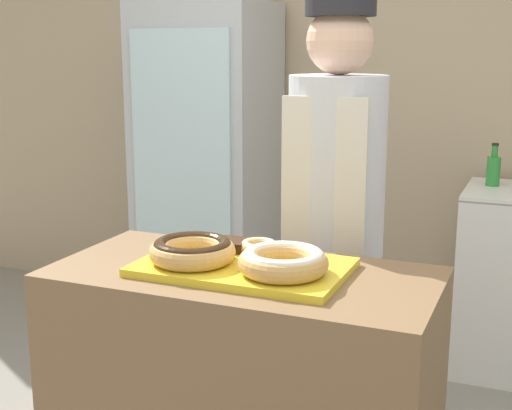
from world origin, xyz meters
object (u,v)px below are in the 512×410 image
brownie_back_right (286,251)px  bottle_green (493,169)px  beverage_fridge (208,168)px  donut_mini_center (259,246)px  brownie_back_left (233,245)px  donut_light_glaze (283,261)px  serving_tray (243,267)px  donut_chocolate_glaze (192,250)px  baker_person (335,228)px

brownie_back_right → bottle_green: 1.77m
beverage_fridge → bottle_green: 1.55m
donut_mini_center → bottle_green: size_ratio=0.57×
brownie_back_left → brownie_back_right: same height
donut_light_glaze → beverage_fridge: (-1.13, 1.80, -0.09)m
serving_tray → brownie_back_left: size_ratio=6.24×
bottle_green → brownie_back_right: bearing=-105.4°
donut_mini_center → brownie_back_left: bearing=-180.0°
donut_mini_center → bottle_green: 1.79m
donut_mini_center → beverage_fridge: (-0.99, 1.63, -0.07)m
serving_tray → beverage_fridge: beverage_fridge is taller
donut_chocolate_glaze → brownie_back_right: (0.23, 0.17, -0.02)m
brownie_back_left → donut_mini_center: bearing=0.0°
brownie_back_right → baker_person: bearing=87.2°
serving_tray → brownie_back_right: size_ratio=6.24×
serving_tray → bottle_green: bearing=73.0°
serving_tray → donut_chocolate_glaze: 0.16m
donut_mini_center → beverage_fridge: 1.91m
donut_chocolate_glaze → bottle_green: bottle_green is taller
donut_chocolate_glaze → brownie_back_right: 0.29m
donut_mini_center → bottle_green: bottle_green is taller
brownie_back_left → bottle_green: 1.82m
brownie_back_right → serving_tray: bearing=-126.0°
donut_chocolate_glaze → brownie_back_left: (0.05, 0.17, -0.02)m
brownie_back_right → donut_light_glaze: bearing=-72.0°
baker_person → donut_chocolate_glaze: bearing=-112.3°
brownie_back_left → bottle_green: (0.65, 1.70, 0.01)m
serving_tray → donut_chocolate_glaze: (-0.14, -0.05, 0.05)m
brownie_back_left → baker_person: (0.20, 0.45, -0.03)m
donut_chocolate_glaze → baker_person: (0.25, 0.62, -0.06)m
brownie_back_right → beverage_fridge: (-1.08, 1.63, -0.07)m
donut_mini_center → brownie_back_left: (-0.09, -0.00, -0.00)m
donut_chocolate_glaze → baker_person: bearing=67.7°
donut_light_glaze → brownie_back_right: bearing=108.0°
donut_chocolate_glaze → donut_light_glaze: same height
brownie_back_right → beverage_fridge: 1.96m
brownie_back_left → beverage_fridge: beverage_fridge is taller
brownie_back_left → beverage_fridge: (-0.90, 1.63, -0.07)m
serving_tray → donut_mini_center: 0.13m
baker_person → beverage_fridge: bearing=133.0°
baker_person → donut_light_glaze: bearing=-87.1°
brownie_back_left → serving_tray: bearing=-54.0°
donut_light_glaze → beverage_fridge: beverage_fridge is taller
donut_chocolate_glaze → baker_person: baker_person is taller
donut_light_glaze → baker_person: baker_person is taller
donut_chocolate_glaze → beverage_fridge: bearing=115.1°
donut_chocolate_glaze → serving_tray: bearing=17.7°
brownie_back_right → baker_person: 0.46m
serving_tray → donut_light_glaze: 0.16m
brownie_back_left → brownie_back_right: (0.18, 0.00, 0.00)m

